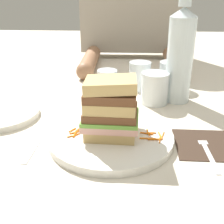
# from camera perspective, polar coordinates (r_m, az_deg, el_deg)

# --- Properties ---
(ground_plane) EXTENTS (3.00, 3.00, 0.00)m
(ground_plane) POSITION_cam_1_polar(r_m,az_deg,el_deg) (0.68, -0.16, -4.82)
(ground_plane) COLOR beige
(main_plate) EXTENTS (0.28, 0.28, 0.02)m
(main_plate) POSITION_cam_1_polar(r_m,az_deg,el_deg) (0.66, -0.13, -4.90)
(main_plate) COLOR white
(main_plate) RESTS_ON ground_plane
(sandwich) EXTENTS (0.12, 0.10, 0.13)m
(sandwich) POSITION_cam_1_polar(r_m,az_deg,el_deg) (0.63, -0.09, 0.72)
(sandwich) COLOR tan
(sandwich) RESTS_ON main_plate
(carrot_shred_0) EXTENTS (0.02, 0.01, 0.00)m
(carrot_shred_0) POSITION_cam_1_polar(r_m,az_deg,el_deg) (0.65, -7.86, -4.63)
(carrot_shred_0) COLOR orange
(carrot_shred_0) RESTS_ON main_plate
(carrot_shred_1) EXTENTS (0.01, 0.02, 0.00)m
(carrot_shred_1) POSITION_cam_1_polar(r_m,az_deg,el_deg) (0.66, -7.19, -4.31)
(carrot_shred_1) COLOR orange
(carrot_shred_1) RESTS_ON main_plate
(carrot_shred_2) EXTENTS (0.01, 0.03, 0.00)m
(carrot_shred_2) POSITION_cam_1_polar(r_m,az_deg,el_deg) (0.68, -6.72, -3.53)
(carrot_shred_2) COLOR orange
(carrot_shred_2) RESTS_ON main_plate
(carrot_shred_3) EXTENTS (0.01, 0.02, 0.00)m
(carrot_shred_3) POSITION_cam_1_polar(r_m,az_deg,el_deg) (0.68, -7.60, -3.43)
(carrot_shred_3) COLOR orange
(carrot_shred_3) RESTS_ON main_plate
(carrot_shred_4) EXTENTS (0.02, 0.02, 0.00)m
(carrot_shred_4) POSITION_cam_1_polar(r_m,az_deg,el_deg) (0.67, -7.18, -3.90)
(carrot_shred_4) COLOR orange
(carrot_shred_4) RESTS_ON main_plate
(carrot_shred_5) EXTENTS (0.02, 0.02, 0.00)m
(carrot_shred_5) POSITION_cam_1_polar(r_m,az_deg,el_deg) (0.66, -6.75, -4.30)
(carrot_shred_5) COLOR orange
(carrot_shred_5) RESTS_ON main_plate
(carrot_shred_6) EXTENTS (0.01, 0.03, 0.00)m
(carrot_shred_6) POSITION_cam_1_polar(r_m,az_deg,el_deg) (0.64, 9.15, -5.33)
(carrot_shred_6) COLOR orange
(carrot_shred_6) RESTS_ON main_plate
(carrot_shred_7) EXTENTS (0.03, 0.01, 0.00)m
(carrot_shred_7) POSITION_cam_1_polar(r_m,az_deg,el_deg) (0.64, 8.20, -5.19)
(carrot_shred_7) COLOR orange
(carrot_shred_7) RESTS_ON main_plate
(carrot_shred_8) EXTENTS (0.01, 0.03, 0.00)m
(carrot_shred_8) POSITION_cam_1_polar(r_m,az_deg,el_deg) (0.66, 9.71, -4.44)
(carrot_shred_8) COLOR orange
(carrot_shred_8) RESTS_ON main_plate
(carrot_shred_9) EXTENTS (0.03, 0.01, 0.00)m
(carrot_shred_9) POSITION_cam_1_polar(r_m,az_deg,el_deg) (0.66, 6.67, -4.10)
(carrot_shred_9) COLOR orange
(carrot_shred_9) RESTS_ON main_plate
(carrot_shred_10) EXTENTS (0.03, 0.00, 0.00)m
(carrot_shred_10) POSITION_cam_1_polar(r_m,az_deg,el_deg) (0.64, 6.83, -5.05)
(carrot_shred_10) COLOR orange
(carrot_shred_10) RESTS_ON main_plate
(carrot_shred_11) EXTENTS (0.01, 0.03, 0.00)m
(carrot_shred_11) POSITION_cam_1_polar(r_m,az_deg,el_deg) (0.67, 6.95, -3.92)
(carrot_shred_11) COLOR orange
(carrot_shred_11) RESTS_ON main_plate
(carrot_shred_12) EXTENTS (0.01, 0.03, 0.00)m
(carrot_shred_12) POSITION_cam_1_polar(r_m,az_deg,el_deg) (0.66, 9.24, -4.48)
(carrot_shred_12) COLOR orange
(carrot_shred_12) RESTS_ON main_plate
(carrot_shred_13) EXTENTS (0.02, 0.00, 0.00)m
(carrot_shred_13) POSITION_cam_1_polar(r_m,az_deg,el_deg) (0.67, 7.52, -3.99)
(carrot_shred_13) COLOR orange
(carrot_shred_13) RESTS_ON main_plate
(napkin_dark) EXTENTS (0.13, 0.14, 0.00)m
(napkin_dark) POSITION_cam_1_polar(r_m,az_deg,el_deg) (0.68, 17.22, -5.91)
(napkin_dark) COLOR #38281E
(napkin_dark) RESTS_ON ground_plane
(fork) EXTENTS (0.02, 0.17, 0.00)m
(fork) POSITION_cam_1_polar(r_m,az_deg,el_deg) (0.66, 17.73, -6.64)
(fork) COLOR silver
(fork) RESTS_ON napkin_dark
(knife) EXTENTS (0.02, 0.20, 0.00)m
(knife) POSITION_cam_1_polar(r_m,az_deg,el_deg) (0.69, -13.99, -5.23)
(knife) COLOR silver
(knife) RESTS_ON ground_plane
(juice_glass) EXTENTS (0.08, 0.08, 0.09)m
(juice_glass) POSITION_cam_1_polar(r_m,az_deg,el_deg) (0.86, 8.17, 4.16)
(juice_glass) COLOR white
(juice_glass) RESTS_ON ground_plane
(water_bottle) EXTENTS (0.07, 0.07, 0.30)m
(water_bottle) POSITION_cam_1_polar(r_m,az_deg,el_deg) (0.87, 12.94, 10.67)
(water_bottle) COLOR silver
(water_bottle) RESTS_ON ground_plane
(empty_tumbler_0) EXTENTS (0.08, 0.08, 0.09)m
(empty_tumbler_0) POSITION_cam_1_polar(r_m,az_deg,el_deg) (1.00, 11.22, 6.99)
(empty_tumbler_0) COLOR silver
(empty_tumbler_0) RESTS_ON ground_plane
(empty_tumbler_1) EXTENTS (0.07, 0.07, 0.09)m
(empty_tumbler_1) POSITION_cam_1_polar(r_m,az_deg,el_deg) (0.97, 5.35, 6.94)
(empty_tumbler_1) COLOR silver
(empty_tumbler_1) RESTS_ON ground_plane
(empty_tumbler_2) EXTENTS (0.06, 0.06, 0.07)m
(empty_tumbler_2) POSITION_cam_1_polar(r_m,az_deg,el_deg) (0.93, -0.92, 5.84)
(empty_tumbler_2) COLOR silver
(empty_tumbler_2) RESTS_ON ground_plane
(side_plate) EXTENTS (0.20, 0.20, 0.02)m
(side_plate) POSITION_cam_1_polar(r_m,az_deg,el_deg) (0.83, -20.77, -0.32)
(side_plate) COLOR white
(side_plate) RESTS_ON ground_plane
(diner_across) EXTENTS (0.45, 0.47, 0.55)m
(diner_across) POSITION_cam_1_polar(r_m,az_deg,el_deg) (1.35, 4.00, 20.55)
(diner_across) COLOR #936647
(diner_across) RESTS_ON ground_plane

